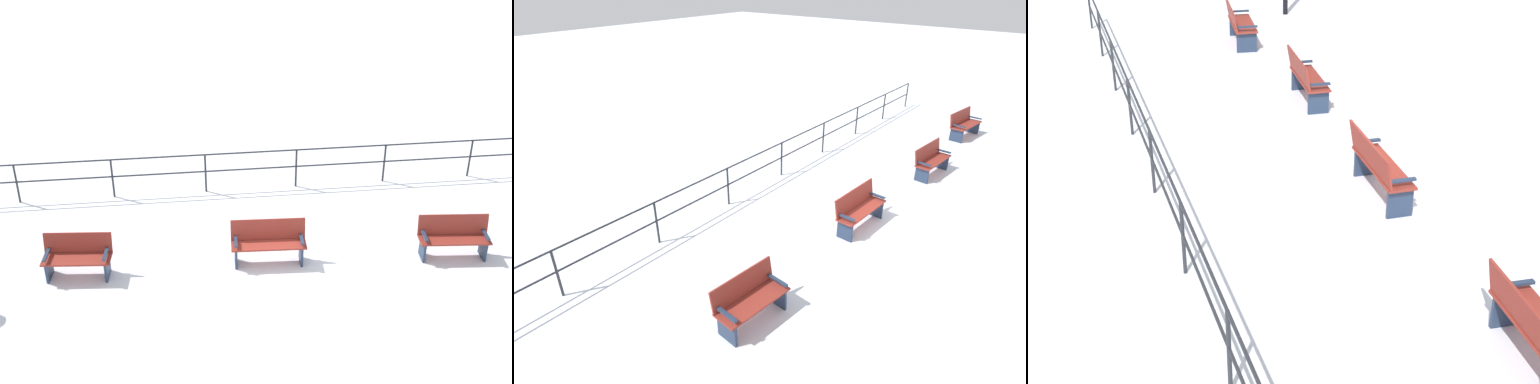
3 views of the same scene
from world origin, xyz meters
The scene contains 6 objects.
ground_plane centered at (0.00, 0.00, 0.00)m, with size 80.00×80.00×0.00m, color white.
bench_second centered at (-0.21, -3.97, 0.47)m, with size 0.69×1.45×0.91m.
bench_third centered at (-0.23, 0.00, 0.50)m, with size 0.58×1.61×0.95m.
bench_fourth centered at (0.04, 3.99, 0.49)m, with size 0.64×1.56×0.93m.
bench_fifth centered at (-0.22, 7.97, 0.49)m, with size 0.78×1.61×0.96m.
waterfront_railing centered at (-3.42, 0.00, 0.72)m, with size 0.05×20.74×1.05m.
Camera 3 is at (-4.81, -9.49, 5.67)m, focal length 54.79 mm.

